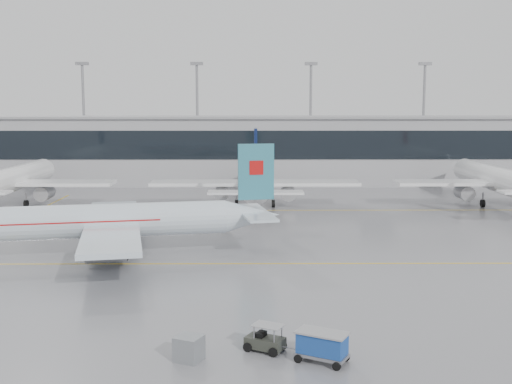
{
  "coord_description": "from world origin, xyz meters",
  "views": [
    {
      "loc": [
        -0.49,
        -57.29,
        14.43
      ],
      "look_at": [
        0.0,
        12.0,
        5.0
      ],
      "focal_mm": 45.0,
      "sensor_mm": 36.0,
      "label": 1
    }
  ],
  "objects_px": {
    "air_canada_jet": "(110,222)",
    "baggage_cart": "(322,344)",
    "gse_unit": "(189,348)",
    "baggage_tug": "(265,341)"
  },
  "relations": [
    {
      "from": "air_canada_jet",
      "to": "baggage_cart",
      "type": "xyz_separation_m",
      "value": [
        17.55,
        -25.95,
        -2.3
      ]
    },
    {
      "from": "air_canada_jet",
      "to": "baggage_cart",
      "type": "relative_size",
      "value": 10.53
    },
    {
      "from": "air_canada_jet",
      "to": "gse_unit",
      "type": "xyz_separation_m",
      "value": [
        10.01,
        -25.67,
        -2.62
      ]
    },
    {
      "from": "air_canada_jet",
      "to": "gse_unit",
      "type": "bearing_deg",
      "value": 100.17
    },
    {
      "from": "air_canada_jet",
      "to": "baggage_cart",
      "type": "height_order",
      "value": "air_canada_jet"
    },
    {
      "from": "gse_unit",
      "to": "baggage_tug",
      "type": "bearing_deg",
      "value": 42.77
    },
    {
      "from": "air_canada_jet",
      "to": "baggage_cart",
      "type": "bearing_deg",
      "value": 112.93
    },
    {
      "from": "baggage_cart",
      "to": "gse_unit",
      "type": "bearing_deg",
      "value": -154.19
    },
    {
      "from": "gse_unit",
      "to": "air_canada_jet",
      "type": "bearing_deg",
      "value": 136.21
    },
    {
      "from": "baggage_cart",
      "to": "gse_unit",
      "type": "height_order",
      "value": "baggage_cart"
    }
  ]
}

